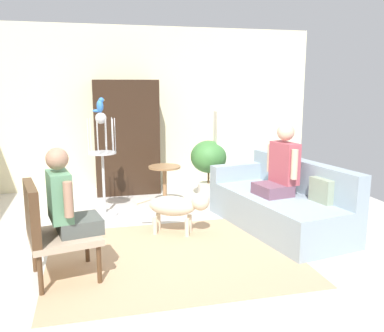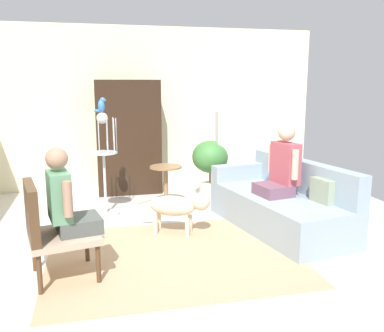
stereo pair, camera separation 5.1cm
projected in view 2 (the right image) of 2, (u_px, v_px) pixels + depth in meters
name	position (u px, v px, depth m)	size (l,w,h in m)	color
ground_plane	(175.00, 246.00, 4.64)	(6.99, 6.99, 0.00)	beige
back_wall	(142.00, 108.00, 7.21)	(6.20, 0.12, 2.74)	beige
area_rug	(173.00, 256.00, 4.38)	(2.57, 2.08, 0.01)	tan
couch	(281.00, 204.00, 5.22)	(1.25, 2.12, 0.84)	#8EA0AD
armchair	(48.00, 226.00, 3.77)	(0.72, 0.73, 0.93)	#4C331E
person_on_couch	(282.00, 167.00, 5.09)	(0.51, 0.56, 0.88)	#6F495D
person_on_armchair	(66.00, 200.00, 3.79)	(0.52, 0.53, 0.81)	#4B504B
round_end_table	(166.00, 184.00, 6.03)	(0.46, 0.46, 0.62)	olive
dog	(179.00, 206.00, 4.96)	(0.84, 0.49, 0.56)	beige
bird_cage_stand	(104.00, 166.00, 5.63)	(0.37, 0.37, 1.42)	silver
parrot	(101.00, 105.00, 5.47)	(0.17, 0.10, 0.20)	blue
potted_plant	(210.00, 162.00, 6.39)	(0.55, 0.55, 0.94)	beige
column_lamp	(222.00, 157.00, 6.38)	(0.20, 0.20, 1.38)	#4C4742
armoire_cabinet	(128.00, 137.00, 6.84)	(1.03, 0.56, 1.85)	black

